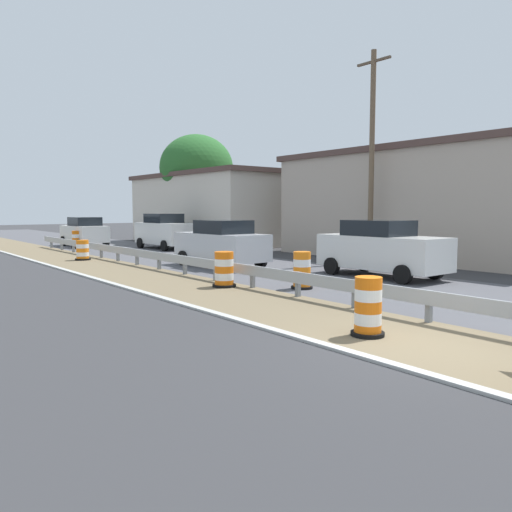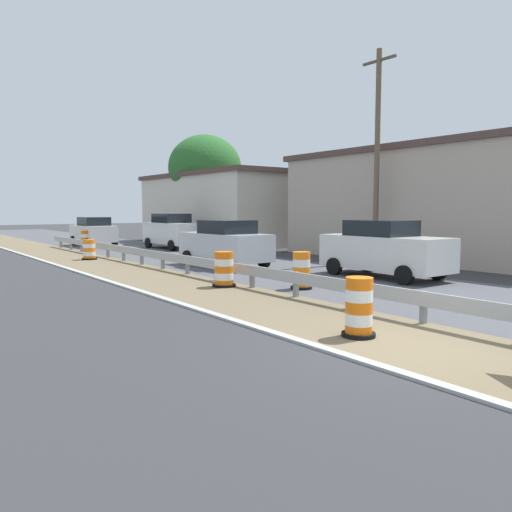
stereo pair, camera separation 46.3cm
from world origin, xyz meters
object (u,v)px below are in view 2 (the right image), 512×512
traffic_barrel_mid (224,271)px  traffic_barrel_farther (86,240)px  traffic_barrel_close (301,272)px  utility_pole_near (377,154)px  car_mid_far_lane (173,231)px  car_lead_near_lane (93,231)px  traffic_barrel_nearest (359,310)px  traffic_barrel_far (89,251)px  car_trailing_near_lane (384,249)px  car_lead_far_lane (225,243)px

traffic_barrel_mid → traffic_barrel_farther: 18.82m
traffic_barrel_close → traffic_barrel_farther: size_ratio=1.05×
utility_pole_near → car_mid_far_lane: bearing=105.3°
car_lead_near_lane → traffic_barrel_nearest: bearing=171.3°
traffic_barrel_far → traffic_barrel_farther: size_ratio=0.88×
car_lead_near_lane → car_mid_far_lane: size_ratio=0.94×
car_mid_far_lane → utility_pole_near: 13.96m
traffic_barrel_mid → car_trailing_near_lane: (5.79, -1.60, 0.52)m
traffic_barrel_far → car_trailing_near_lane: bearing=-63.5°
car_lead_near_lane → traffic_barrel_close: bearing=177.1°
traffic_barrel_far → car_lead_far_lane: (3.64, -6.43, 0.56)m
traffic_barrel_far → utility_pole_near: 14.32m
traffic_barrel_nearest → car_mid_far_lane: bearing=71.4°
traffic_barrel_farther → car_mid_far_lane: bearing=-43.9°
traffic_barrel_farther → car_lead_near_lane: size_ratio=0.25×
car_trailing_near_lane → traffic_barrel_close: bearing=-86.8°
car_trailing_near_lane → utility_pole_near: 6.36m
car_mid_far_lane → car_trailing_near_lane: bearing=-1.7°
traffic_barrel_far → car_trailing_near_lane: size_ratio=0.20×
car_lead_near_lane → car_lead_far_lane: car_lead_far_lane is taller
traffic_barrel_far → utility_pole_near: size_ratio=0.10×
traffic_barrel_mid → car_lead_near_lane: (2.76, 20.00, 0.46)m
traffic_barrel_nearest → traffic_barrel_close: bearing=58.8°
traffic_barrel_mid → car_lead_near_lane: 20.20m
utility_pole_near → car_lead_far_lane: bearing=156.2°
traffic_barrel_nearest → car_lead_far_lane: bearing=68.6°
traffic_barrel_nearest → car_trailing_near_lane: size_ratio=0.24×
car_trailing_near_lane → traffic_barrel_mid: bearing=-105.1°
traffic_barrel_close → car_lead_far_lane: car_lead_far_lane is taller
traffic_barrel_mid → car_lead_near_lane: bearing=82.1°
traffic_barrel_nearest → traffic_barrel_mid: bearing=78.6°
traffic_barrel_nearest → traffic_barrel_farther: traffic_barrel_nearest is taller
traffic_barrel_mid → car_trailing_near_lane: 6.03m
traffic_barrel_nearest → car_mid_far_lane: 22.78m
traffic_barrel_nearest → utility_pole_near: 14.52m
traffic_barrel_farther → traffic_barrel_far: bearing=-107.2°
traffic_barrel_close → car_lead_near_lane: (1.11, 21.81, 0.44)m
car_lead_near_lane → car_mid_far_lane: bearing=-148.8°
traffic_barrel_nearest → traffic_barrel_mid: 6.92m
traffic_barrel_close → car_mid_far_lane: size_ratio=0.25×
traffic_barrel_mid → traffic_barrel_close: bearing=-47.6°
traffic_barrel_far → car_trailing_near_lane: 14.19m
traffic_barrel_mid → car_lead_far_lane: bearing=56.2°
traffic_barrel_close → car_trailing_near_lane: bearing=2.8°
traffic_barrel_nearest → car_lead_near_lane: car_lead_near_lane is taller
traffic_barrel_far → car_trailing_near_lane: (6.32, -12.68, 0.59)m
car_lead_far_lane → traffic_barrel_far: bearing=28.3°
traffic_barrel_nearest → car_mid_far_lane: size_ratio=0.25×
traffic_barrel_close → car_trailing_near_lane: 4.17m
traffic_barrel_nearest → utility_pole_near: utility_pole_near is taller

